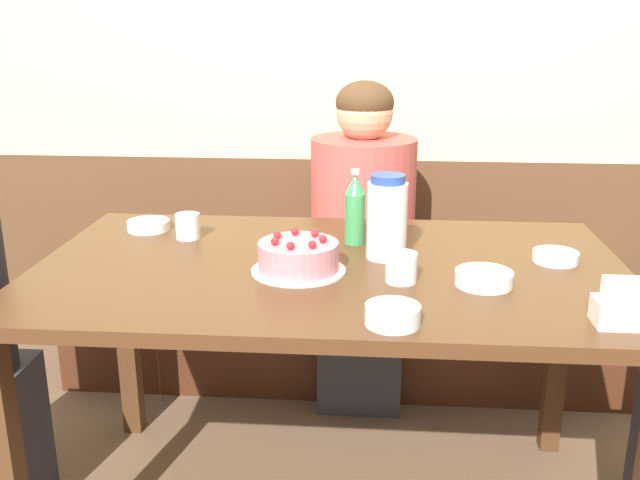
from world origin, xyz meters
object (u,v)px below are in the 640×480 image
at_px(napkin_holder, 622,308).
at_px(glass_tumbler_short, 401,267).
at_px(soju_bottle, 355,209).
at_px(bowl_soup_white, 484,278).
at_px(bench_seat, 343,327).
at_px(birthday_cake, 298,257).
at_px(glass_water_tall, 188,226).
at_px(water_pitcher, 387,218).
at_px(bowl_rice_small, 393,315).
at_px(bowl_sauce_shallow, 149,225).
at_px(person_grey_tee, 362,249).
at_px(bowl_side_dish, 555,257).

height_order(napkin_holder, glass_tumbler_short, napkin_holder).
xyz_separation_m(soju_bottle, bowl_soup_white, (0.32, -0.31, -0.08)).
height_order(bench_seat, birthday_cake, birthday_cake).
distance_m(soju_bottle, glass_water_tall, 0.49).
distance_m(napkin_holder, glass_water_tall, 1.18).
distance_m(water_pitcher, bowl_soup_white, 0.31).
height_order(water_pitcher, bowl_rice_small, water_pitcher).
height_order(water_pitcher, glass_tumbler_short, water_pitcher).
xyz_separation_m(bench_seat, glass_tumbler_short, (0.18, -0.94, 0.58)).
bearing_deg(napkin_holder, bowl_rice_small, -175.73).
height_order(bowl_sauce_shallow, glass_tumbler_short, glass_tumbler_short).
distance_m(napkin_holder, person_grey_tee, 1.21).
xyz_separation_m(glass_water_tall, glass_tumbler_short, (0.60, -0.31, -0.00)).
xyz_separation_m(bowl_soup_white, glass_water_tall, (-0.80, 0.32, 0.02)).
bearing_deg(soju_bottle, water_pitcher, -53.60).
xyz_separation_m(napkin_holder, bowl_rice_small, (-0.47, -0.04, -0.02)).
height_order(soju_bottle, person_grey_tee, person_grey_tee).
bearing_deg(bench_seat, bowl_rice_small, -82.67).
bearing_deg(bowl_side_dish, bowl_soup_white, -138.04).
bearing_deg(napkin_holder, bowl_soup_white, 139.63).
xyz_separation_m(water_pitcher, bowl_soup_white, (0.23, -0.19, -0.09)).
bearing_deg(soju_bottle, glass_tumbler_short, -67.89).
relative_size(bench_seat, soju_bottle, 10.13).
bearing_deg(person_grey_tee, glass_water_tall, -43.92).
xyz_separation_m(bowl_rice_small, bowl_side_dish, (0.43, 0.44, -0.01)).
bearing_deg(birthday_cake, bowl_soup_white, -7.71).
bearing_deg(bench_seat, birthday_cake, -94.86).
xyz_separation_m(birthday_cake, soju_bottle, (0.13, 0.25, 0.06)).
bearing_deg(bowl_side_dish, glass_tumbler_short, -156.06).
relative_size(napkin_holder, bowl_soup_white, 0.80).
bearing_deg(water_pitcher, bowl_rice_small, -88.73).
relative_size(soju_bottle, glass_water_tall, 2.92).
height_order(birthday_cake, person_grey_tee, person_grey_tee).
xyz_separation_m(glass_water_tall, person_grey_tee, (0.50, 0.51, -0.22)).
bearing_deg(napkin_holder, bowl_side_dish, 95.48).
bearing_deg(bowl_sauce_shallow, napkin_holder, -26.99).
bearing_deg(glass_water_tall, napkin_holder, -26.88).
bearing_deg(bench_seat, bowl_side_dish, -52.40).
relative_size(glass_water_tall, person_grey_tee, 0.06).
bearing_deg(soju_bottle, birthday_cake, -118.06).
xyz_separation_m(bowl_sauce_shallow, glass_water_tall, (0.14, -0.07, 0.02)).
xyz_separation_m(birthday_cake, bowl_soup_white, (0.45, -0.06, -0.02)).
xyz_separation_m(bowl_soup_white, glass_tumbler_short, (-0.20, 0.01, 0.02)).
bearing_deg(glass_tumbler_short, bench_seat, 100.76).
xyz_separation_m(birthday_cake, glass_water_tall, (-0.35, 0.26, -0.00)).
height_order(bowl_soup_white, glass_water_tall, glass_water_tall).
height_order(bowl_soup_white, bowl_rice_small, bowl_rice_small).
bearing_deg(bowl_side_dish, soju_bottle, 167.25).
bearing_deg(person_grey_tee, birthday_cake, -10.66).
xyz_separation_m(bowl_soup_white, bowl_side_dish, (0.21, 0.19, -0.00)).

